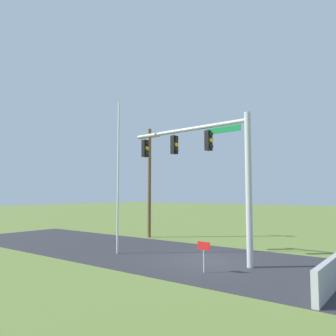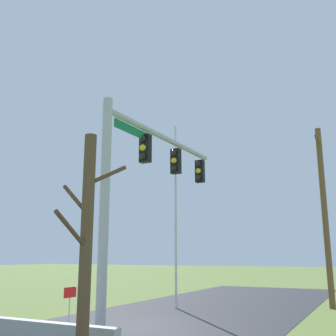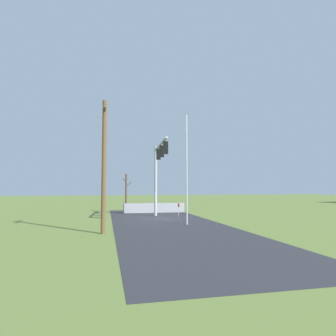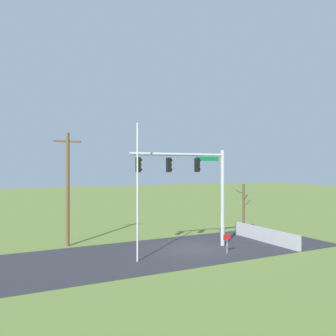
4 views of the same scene
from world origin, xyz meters
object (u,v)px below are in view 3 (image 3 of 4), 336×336
at_px(signal_mast, 158,164).
at_px(bare_tree, 126,193).
at_px(flagpole, 187,169).
at_px(utility_pole, 104,163).
at_px(open_sign, 179,207).

relative_size(signal_mast, bare_tree, 1.67).
distance_m(flagpole, utility_pole, 6.60).
distance_m(flagpole, open_sign, 6.67).
xyz_separation_m(flagpole, utility_pole, (-2.87, 5.94, 0.08)).
bearing_deg(utility_pole, signal_mast, -31.28).
distance_m(bare_tree, open_sign, 6.89).
height_order(signal_mast, bare_tree, signal_mast).
height_order(flagpole, open_sign, flagpole).
relative_size(flagpole, open_sign, 6.65).
height_order(flagpole, utility_pole, flagpole).
distance_m(signal_mast, bare_tree, 6.98).
bearing_deg(utility_pole, flagpole, -64.19).
distance_m(signal_mast, open_sign, 4.52).
relative_size(utility_pole, bare_tree, 1.91).
relative_size(utility_pole, open_sign, 6.51).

